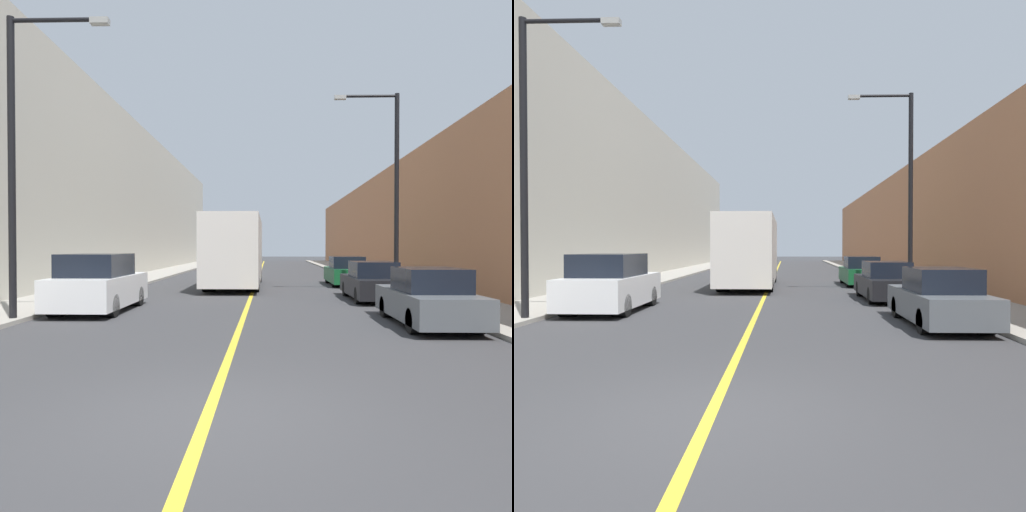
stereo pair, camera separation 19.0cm
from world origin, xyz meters
TOP-DOWN VIEW (x-y plane):
  - ground_plane at (0.00, 0.00)m, footprint 200.00×200.00m
  - sidewalk_left at (-7.42, 30.00)m, footprint 2.88×72.00m
  - sidewalk_right at (7.42, 30.00)m, footprint 2.88×72.00m
  - building_row_left at (-10.86, 30.00)m, footprint 4.00×72.00m
  - building_row_right at (10.86, 30.00)m, footprint 4.00×72.00m
  - road_center_line at (0.00, 30.00)m, footprint 0.16×72.00m
  - bus at (-1.00, 19.97)m, footprint 2.60×10.19m
  - parked_suv_left at (-4.74, 9.88)m, footprint 2.01×4.65m
  - car_right_near at (4.95, 7.28)m, footprint 1.75×4.57m
  - car_right_mid at (4.77, 13.55)m, footprint 1.78×4.79m
  - car_right_far at (4.92, 21.04)m, footprint 1.89×4.69m
  - street_lamp_left at (-6.04, 7.48)m, footprint 2.80×0.24m
  - street_lamp_right at (6.05, 15.79)m, footprint 2.80×0.24m

SIDE VIEW (x-z plane):
  - ground_plane at x=0.00m, z-range 0.00..0.00m
  - road_center_line at x=0.00m, z-range 0.00..0.01m
  - sidewalk_left at x=-7.42m, z-range 0.00..0.12m
  - sidewalk_right at x=7.42m, z-range 0.00..0.12m
  - car_right_mid at x=4.77m, z-range -0.07..1.43m
  - car_right_near at x=4.95m, z-range -0.07..1.45m
  - car_right_far at x=4.92m, z-range -0.08..1.48m
  - parked_suv_left at x=-4.74m, z-range -0.07..1.78m
  - bus at x=-1.00m, z-range 0.11..3.69m
  - building_row_right at x=10.86m, z-range 0.00..7.50m
  - street_lamp_left at x=-6.04m, z-range 0.69..8.89m
  - street_lamp_right at x=6.05m, z-range 0.69..9.26m
  - building_row_left at x=-10.86m, z-range 0.00..11.19m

